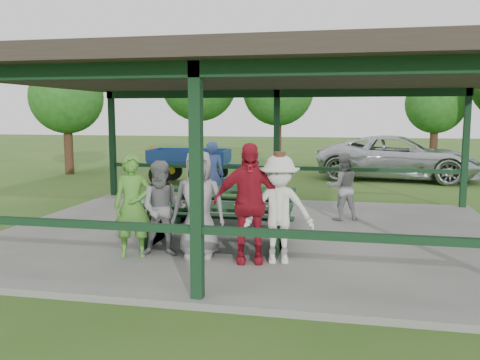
% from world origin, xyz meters
% --- Properties ---
extents(ground, '(90.00, 90.00, 0.00)m').
position_xyz_m(ground, '(0.00, 0.00, 0.00)').
color(ground, '#2F581B').
rests_on(ground, ground).
extents(concrete_slab, '(10.00, 8.00, 0.10)m').
position_xyz_m(concrete_slab, '(0.00, 0.00, 0.05)').
color(concrete_slab, slate).
rests_on(concrete_slab, ground).
extents(pavilion_structure, '(10.60, 8.60, 3.24)m').
position_xyz_m(pavilion_structure, '(0.00, 0.00, 3.17)').
color(pavilion_structure, black).
rests_on(pavilion_structure, concrete_slab).
extents(picnic_table_near, '(2.67, 1.39, 0.75)m').
position_xyz_m(picnic_table_near, '(-0.41, -1.20, 0.58)').
color(picnic_table_near, black).
rests_on(picnic_table_near, concrete_slab).
extents(picnic_table_far, '(2.63, 1.39, 0.75)m').
position_xyz_m(picnic_table_far, '(-0.52, 0.80, 0.58)').
color(picnic_table_far, black).
rests_on(picnic_table_far, concrete_slab).
extents(table_setting, '(2.21, 0.45, 0.10)m').
position_xyz_m(table_setting, '(-0.33, -1.18, 0.88)').
color(table_setting, white).
rests_on(table_setting, picnic_table_near).
extents(contestant_green, '(0.72, 0.59, 1.70)m').
position_xyz_m(contestant_green, '(-1.60, -2.14, 0.95)').
color(contestant_green, '#4F9431').
rests_on(contestant_green, concrete_slab).
extents(contestant_grey_left, '(0.91, 0.79, 1.60)m').
position_xyz_m(contestant_grey_left, '(-1.12, -2.02, 0.90)').
color(contestant_grey_left, gray).
rests_on(contestant_grey_left, concrete_slab).
extents(contestant_grey_mid, '(0.94, 0.67, 1.78)m').
position_xyz_m(contestant_grey_mid, '(-0.51, -1.98, 0.99)').
color(contestant_grey_mid, gray).
rests_on(contestant_grey_mid, concrete_slab).
extents(contestant_red, '(1.19, 0.68, 1.92)m').
position_xyz_m(contestant_red, '(0.34, -2.08, 1.06)').
color(contestant_red, '#A71829').
rests_on(contestant_red, concrete_slab).
extents(contestant_white_fedora, '(1.20, 0.82, 1.77)m').
position_xyz_m(contestant_white_fedora, '(0.82, -2.02, 0.96)').
color(contestant_white_fedora, white).
rests_on(contestant_white_fedora, concrete_slab).
extents(spectator_lblue, '(1.47, 0.56, 1.55)m').
position_xyz_m(spectator_lblue, '(-0.30, 1.51, 0.88)').
color(spectator_lblue, '#80AEC6').
rests_on(spectator_lblue, concrete_slab).
extents(spectator_blue, '(0.70, 0.55, 1.71)m').
position_xyz_m(spectator_blue, '(-1.41, 2.22, 0.95)').
color(spectator_blue, '#3F59A5').
rests_on(spectator_blue, concrete_slab).
extents(spectator_grey, '(0.87, 0.77, 1.50)m').
position_xyz_m(spectator_grey, '(1.78, 1.54, 0.85)').
color(spectator_grey, gray).
rests_on(spectator_grey, concrete_slab).
extents(pickup_truck, '(6.26, 3.49, 1.66)m').
position_xyz_m(pickup_truck, '(3.80, 9.94, 0.83)').
color(pickup_truck, silver).
rests_on(pickup_truck, ground).
extents(farm_trailer, '(3.75, 1.71, 1.31)m').
position_xyz_m(farm_trailer, '(-3.59, 7.36, 0.65)').
color(farm_trailer, navy).
rests_on(farm_trailer, ground).
extents(tree_far_left, '(3.72, 3.72, 5.81)m').
position_xyz_m(tree_far_left, '(-5.33, 14.63, 3.93)').
color(tree_far_left, '#351F15').
rests_on(tree_far_left, ground).
extents(tree_left, '(3.37, 3.37, 5.27)m').
position_xyz_m(tree_left, '(-1.36, 14.36, 3.56)').
color(tree_left, '#351F15').
rests_on(tree_left, ground).
extents(tree_mid, '(2.77, 2.77, 4.32)m').
position_xyz_m(tree_mid, '(5.89, 15.32, 2.92)').
color(tree_mid, '#351F15').
rests_on(tree_mid, ground).
extents(tree_edge_left, '(2.95, 2.95, 4.62)m').
position_xyz_m(tree_edge_left, '(-9.33, 9.12, 3.12)').
color(tree_edge_left, '#351F15').
rests_on(tree_edge_left, ground).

